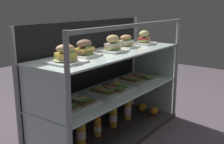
% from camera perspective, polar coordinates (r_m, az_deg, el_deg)
% --- Properties ---
extents(ground_plane, '(6.00, 6.00, 0.02)m').
position_cam_1_polar(ground_plane, '(2.31, -0.00, -13.41)').
color(ground_plane, '#493F48').
rests_on(ground_plane, ground).
extents(case_base_deck, '(1.41, 0.48, 0.03)m').
position_cam_1_polar(case_base_deck, '(2.30, -0.00, -12.82)').
color(case_base_deck, '#363031').
rests_on(case_base_deck, ground).
extents(case_frame, '(1.41, 0.48, 0.92)m').
position_cam_1_polar(case_frame, '(2.21, -3.05, -0.55)').
color(case_frame, gray).
rests_on(case_frame, ground).
extents(riser_lower_tier, '(1.35, 0.41, 0.34)m').
position_cam_1_polar(riser_lower_tier, '(2.22, -0.00, -8.49)').
color(riser_lower_tier, silver).
rests_on(riser_lower_tier, case_base_deck).
extents(shelf_lower_glass, '(1.36, 0.43, 0.01)m').
position_cam_1_polar(shelf_lower_glass, '(2.16, -0.00, -4.14)').
color(shelf_lower_glass, silver).
rests_on(shelf_lower_glass, riser_lower_tier).
extents(riser_upper_tier, '(1.35, 0.41, 0.30)m').
position_cam_1_polar(riser_upper_tier, '(2.12, -0.00, -0.16)').
color(riser_upper_tier, silver).
rests_on(riser_upper_tier, shelf_lower_glass).
extents(shelf_upper_glass, '(1.36, 0.43, 0.01)m').
position_cam_1_polar(shelf_upper_glass, '(2.09, -0.00, 3.96)').
color(shelf_upper_glass, silver).
rests_on(shelf_upper_glass, riser_upper_tier).
extents(plated_roll_sandwich_near_right_corner, '(0.21, 0.21, 0.12)m').
position_cam_1_polar(plated_roll_sandwich_near_right_corner, '(1.71, -9.50, 3.18)').
color(plated_roll_sandwich_near_right_corner, white).
rests_on(plated_roll_sandwich_near_right_corner, shelf_upper_glass).
extents(plated_roll_sandwich_far_right, '(0.18, 0.18, 0.12)m').
position_cam_1_polar(plated_roll_sandwich_far_right, '(1.91, -5.69, 4.58)').
color(plated_roll_sandwich_far_right, white).
rests_on(plated_roll_sandwich_far_right, shelf_upper_glass).
extents(plated_roll_sandwich_right_of_center, '(0.18, 0.18, 0.13)m').
position_cam_1_polar(plated_roll_sandwich_right_of_center, '(2.09, 0.16, 5.43)').
color(plated_roll_sandwich_right_of_center, white).
rests_on(plated_roll_sandwich_right_of_center, shelf_upper_glass).
extents(plated_roll_sandwich_mid_right, '(0.18, 0.18, 0.10)m').
position_cam_1_polar(plated_roll_sandwich_mid_right, '(2.31, 2.88, 6.05)').
color(plated_roll_sandwich_mid_right, white).
rests_on(plated_roll_sandwich_mid_right, shelf_upper_glass).
extents(plated_roll_sandwich_center, '(0.18, 0.18, 0.12)m').
position_cam_1_polar(plated_roll_sandwich_center, '(2.50, 6.58, 6.74)').
color(plated_roll_sandwich_center, white).
rests_on(plated_roll_sandwich_center, shelf_upper_glass).
extents(open_sandwich_tray_far_right, '(0.34, 0.28, 0.06)m').
position_cam_1_polar(open_sandwich_tray_far_right, '(1.87, -8.33, -6.28)').
color(open_sandwich_tray_far_right, white).
rests_on(open_sandwich_tray_far_right, shelf_lower_glass).
extents(open_sandwich_tray_left_of_center, '(0.34, 0.28, 0.06)m').
position_cam_1_polar(open_sandwich_tray_left_of_center, '(2.16, -0.29, -3.48)').
color(open_sandwich_tray_left_of_center, white).
rests_on(open_sandwich_tray_left_of_center, shelf_lower_glass).
extents(open_sandwich_tray_mid_left, '(0.34, 0.28, 0.05)m').
position_cam_1_polar(open_sandwich_tray_mid_left, '(2.49, 5.30, -1.21)').
color(open_sandwich_tray_mid_left, white).
rests_on(open_sandwich_tray_mid_left, shelf_lower_glass).
extents(juice_bottle_front_right_end, '(0.07, 0.07, 0.23)m').
position_cam_1_polar(juice_bottle_front_right_end, '(2.07, -6.38, -12.59)').
color(juice_bottle_front_right_end, gold).
rests_on(juice_bottle_front_right_end, case_base_deck).
extents(juice_bottle_back_center, '(0.06, 0.06, 0.21)m').
position_cam_1_polar(juice_bottle_back_center, '(2.22, -3.00, -11.05)').
color(juice_bottle_back_center, orange).
rests_on(juice_bottle_back_center, case_base_deck).
extents(juice_bottle_front_left_end, '(0.07, 0.07, 0.24)m').
position_cam_1_polar(juice_bottle_front_left_end, '(2.37, 0.22, -8.98)').
color(juice_bottle_front_left_end, gold).
rests_on(juice_bottle_front_left_end, case_base_deck).
extents(juice_bottle_front_second, '(0.06, 0.06, 0.24)m').
position_cam_1_polar(juice_bottle_front_second, '(2.52, 3.21, -7.52)').
color(juice_bottle_front_second, gold).
rests_on(juice_bottle_front_second, case_base_deck).
extents(orange_fruit_beside_bottles, '(0.08, 0.08, 0.08)m').
position_cam_1_polar(orange_fruit_beside_bottles, '(2.66, 8.57, -7.85)').
color(orange_fruit_beside_bottles, orange).
rests_on(orange_fruit_beside_bottles, case_base_deck).
extents(orange_fruit_near_left_post, '(0.08, 0.08, 0.08)m').
position_cam_1_polar(orange_fruit_near_left_post, '(2.73, 6.23, -7.22)').
color(orange_fruit_near_left_post, orange).
rests_on(orange_fruit_near_left_post, case_base_deck).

